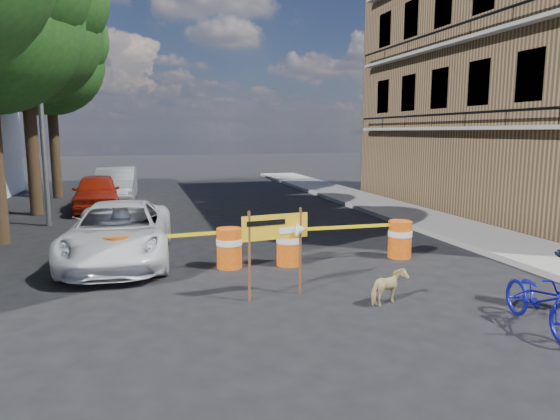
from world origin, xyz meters
TOP-DOWN VIEW (x-y plane):
  - ground at (0.00, 0.00)m, footprint 120.00×120.00m
  - sidewalk_east at (6.20, 6.00)m, footprint 2.40×40.00m
  - apartment_building at (12.00, 8.00)m, footprint 8.00×16.00m
  - tree_mid_b at (-6.73, 12.00)m, footprint 5.67×5.40m
  - tree_far at (-6.74, 17.00)m, footprint 5.04×4.80m
  - streetlamp at (-5.93, 9.50)m, footprint 1.25×0.18m
  - barrel_far_left at (-3.60, 2.71)m, footprint 0.58×0.58m
  - barrel_mid_left at (-1.23, 2.91)m, footprint 0.58×0.58m
  - barrel_mid_right at (0.12, 2.77)m, footprint 0.58×0.58m
  - barrel_far_right at (2.91, 2.72)m, footprint 0.58×0.58m
  - detour_sign at (-0.62, 0.68)m, footprint 1.27×0.28m
  - bicycle at (2.79, -1.84)m, footprint 0.77×1.03m
  - dog at (1.06, -0.23)m, footprint 0.81×0.61m
  - suv_white at (-3.61, 4.18)m, footprint 2.63×5.11m
  - sedan_red at (-4.73, 12.46)m, footprint 1.82×4.21m
  - sedan_silver at (-4.12, 14.78)m, footprint 1.76×4.63m

SIDE VIEW (x-z plane):
  - ground at x=0.00m, z-range 0.00..0.00m
  - sidewalk_east at x=6.20m, z-range 0.00..0.15m
  - dog at x=1.06m, z-range 0.00..0.63m
  - barrel_far_left at x=-3.60m, z-range 0.02..0.92m
  - barrel_mid_left at x=-1.23m, z-range 0.02..0.92m
  - barrel_mid_right at x=0.12m, z-range 0.02..0.92m
  - barrel_far_right at x=2.91m, z-range 0.02..0.92m
  - suv_white at x=-3.61m, z-range 0.00..1.38m
  - sedan_red at x=-4.73m, z-range 0.00..1.42m
  - sedan_silver at x=-4.12m, z-range 0.00..1.51m
  - bicycle at x=2.79m, z-range 0.00..1.78m
  - detour_sign at x=-0.62m, z-range 0.37..2.02m
  - streetlamp at x=-5.93m, z-range 0.38..8.38m
  - apartment_building at x=12.00m, z-range 0.00..12.00m
  - tree_far at x=-6.74m, z-range 1.80..10.64m
  - tree_mid_b at x=-6.73m, z-range 1.90..11.53m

